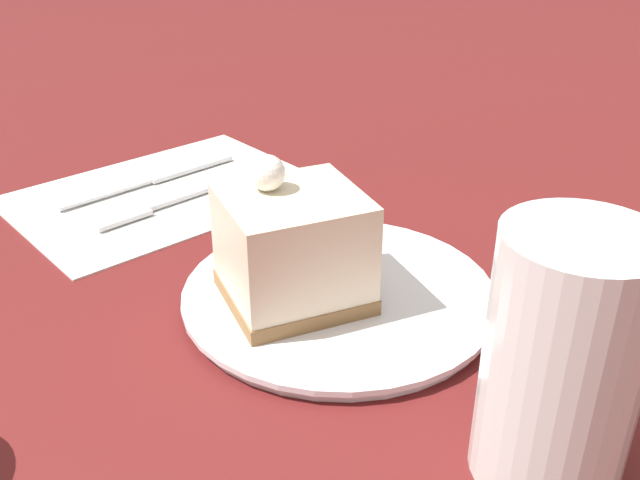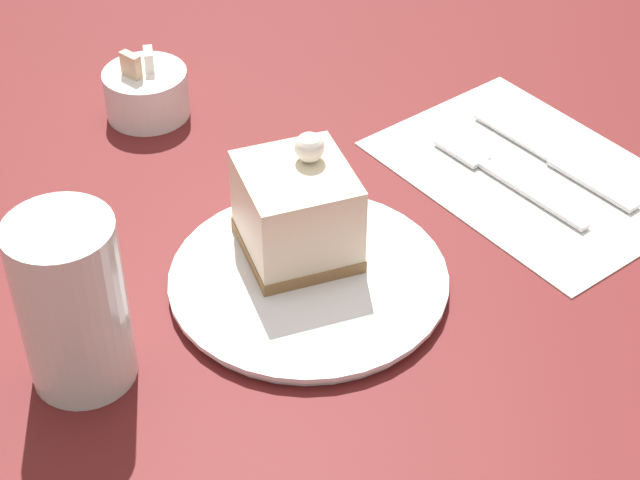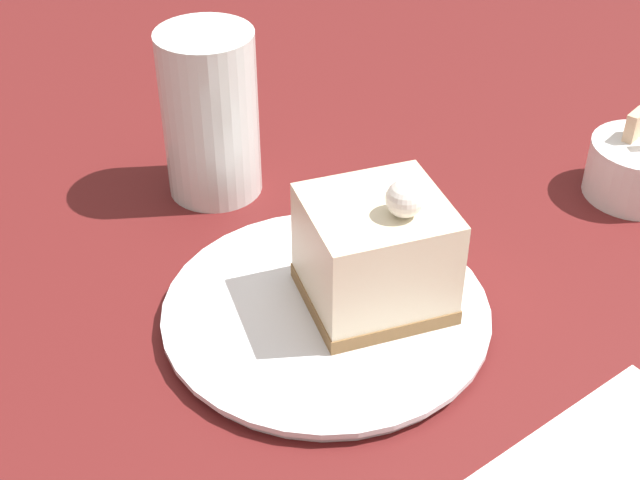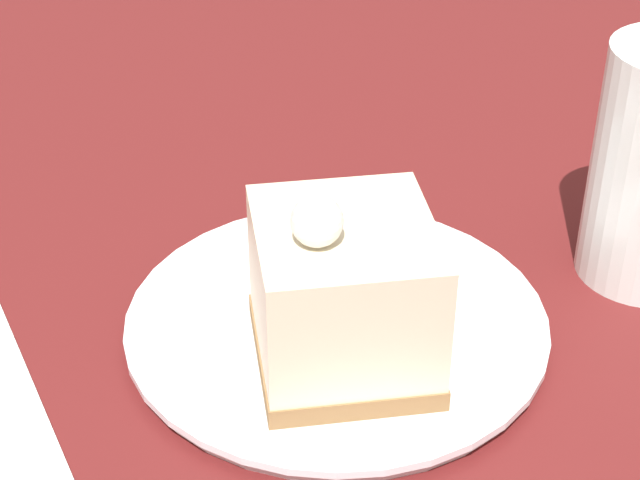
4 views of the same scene
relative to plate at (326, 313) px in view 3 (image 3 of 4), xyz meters
The scene contains 5 objects.
ground_plane 0.02m from the plate, 119.80° to the right, with size 4.00×4.00×0.00m, color #5B1919.
plate is the anchor object (origin of this frame).
cake_slice 0.05m from the plate, 72.87° to the left, with size 0.10×0.10×0.10m.
sugar_bowl 0.28m from the plate, 89.57° to the left, with size 0.08×0.08×0.07m.
drinking_glass 0.18m from the plate, behind, with size 0.07×0.07×0.13m.
Camera 3 is at (0.37, -0.21, 0.39)m, focal length 50.00 mm.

